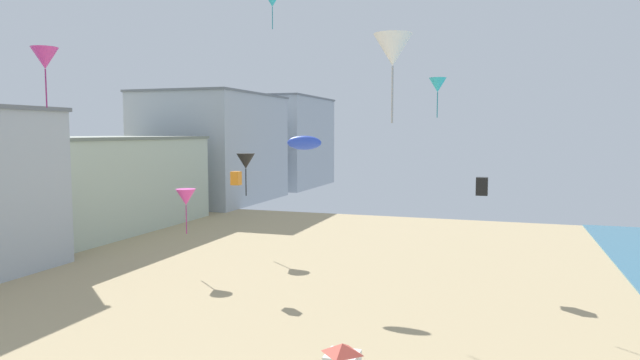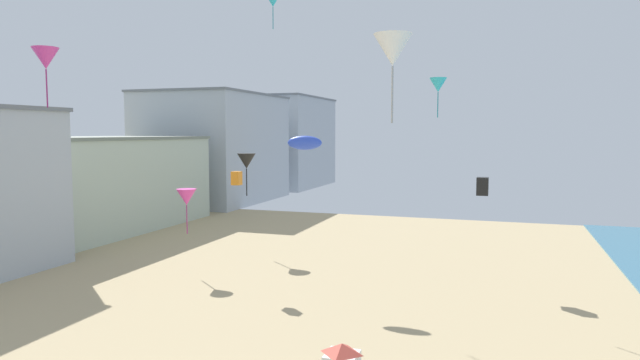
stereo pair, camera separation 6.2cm
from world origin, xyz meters
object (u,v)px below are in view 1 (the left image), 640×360
at_px(kite_black_delta, 246,161).
at_px(kite_white_delta, 393,50).
at_px(kite_magenta_delta_2, 186,197).
at_px(kite_orange_box, 236,178).
at_px(kite_cyan_delta, 272,1).
at_px(kite_cyan_delta_2, 438,85).
at_px(kite_black_box, 482,186).
at_px(kite_magenta_delta, 45,58).
at_px(kite_blue_parafoil, 304,143).

bearing_deg(kite_black_delta, kite_white_delta, -49.95).
height_order(kite_magenta_delta_2, kite_orange_box, kite_orange_box).
bearing_deg(kite_cyan_delta, kite_orange_box, -99.86).
distance_m(kite_cyan_delta_2, kite_magenta_delta_2, 18.55).
xyz_separation_m(kite_cyan_delta, kite_black_delta, (-4.41, 4.54, -11.58)).
distance_m(kite_black_box, kite_cyan_delta, 19.22).
height_order(kite_white_delta, kite_magenta_delta, kite_magenta_delta).
xyz_separation_m(kite_blue_parafoil, kite_magenta_delta_2, (-8.85, 0.25, -3.83)).
bearing_deg(kite_black_box, kite_magenta_delta, -157.93).
bearing_deg(kite_black_box, kite_black_delta, 166.87).
bearing_deg(kite_magenta_delta, kite_black_box, 22.07).
xyz_separation_m(kite_black_box, kite_white_delta, (-3.09, -14.36, 6.77)).
bearing_deg(kite_cyan_delta, kite_black_delta, 134.19).
relative_size(kite_cyan_delta, kite_cyan_delta_2, 0.98).
relative_size(kite_black_box, kite_blue_parafoil, 0.50).
bearing_deg(kite_magenta_delta, kite_white_delta, -10.95).
height_order(kite_black_box, kite_black_delta, kite_black_delta).
relative_size(kite_cyan_delta, kite_orange_box, 2.73).
bearing_deg(kite_cyan_delta, kite_black_box, 0.56).
height_order(kite_cyan_delta, kite_magenta_delta_2, kite_cyan_delta).
bearing_deg(kite_cyan_delta_2, kite_black_box, 31.20).
relative_size(kite_white_delta, kite_black_delta, 1.03).
xyz_separation_m(kite_cyan_delta, kite_orange_box, (-0.76, -4.39, -12.20)).
xyz_separation_m(kite_blue_parafoil, kite_black_delta, (-8.09, 8.17, -1.70)).
bearing_deg(kite_white_delta, kite_cyan_delta_2, 88.37).
relative_size(kite_black_delta, kite_orange_box, 3.97).
height_order(kite_cyan_delta_2, kite_blue_parafoil, kite_cyan_delta_2).
bearing_deg(kite_orange_box, kite_black_delta, 112.22).
height_order(kite_black_box, kite_orange_box, kite_orange_box).
relative_size(kite_black_box, kite_white_delta, 0.32).
xyz_separation_m(kite_cyan_delta, kite_blue_parafoil, (3.67, -3.63, -9.88)).
distance_m(kite_white_delta, kite_orange_box, 16.82).
height_order(kite_white_delta, kite_cyan_delta_2, kite_white_delta).
xyz_separation_m(kite_white_delta, kite_orange_box, (-12.12, 9.83, -6.29)).
bearing_deg(kite_cyan_delta, kite_cyan_delta_2, -7.35).
bearing_deg(kite_blue_parafoil, kite_black_box, 19.26).
relative_size(kite_black_box, kite_black_delta, 0.33).
height_order(kite_cyan_delta_2, kite_magenta_delta, kite_magenta_delta).
bearing_deg(kite_magenta_delta_2, kite_magenta_delta, -128.99).
distance_m(kite_cyan_delta_2, kite_orange_box, 14.10).
bearing_deg(kite_black_delta, kite_orange_box, -67.78).
height_order(kite_magenta_delta, kite_orange_box, kite_magenta_delta).
bearing_deg(kite_orange_box, kite_cyan_delta_2, 13.01).
height_order(kite_cyan_delta, kite_orange_box, kite_cyan_delta).
relative_size(kite_cyan_delta, kite_white_delta, 0.67).
relative_size(kite_black_delta, kite_magenta_delta_2, 1.11).
relative_size(kite_cyan_delta_2, kite_blue_parafoil, 1.07).
bearing_deg(kite_orange_box, kite_cyan_delta, 80.14).
relative_size(kite_cyan_delta, kite_magenta_delta_2, 0.76).
bearing_deg(kite_cyan_delta, kite_blue_parafoil, -44.63).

